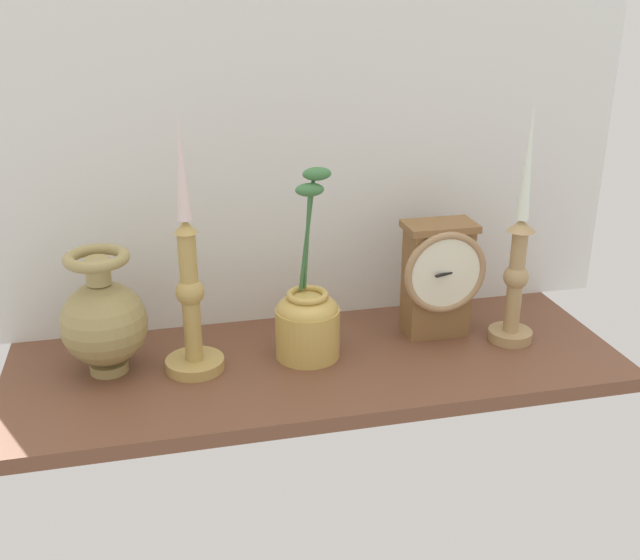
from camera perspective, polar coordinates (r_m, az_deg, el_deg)
ground_plane at (r=124.24cm, az=-0.21°, el=-6.54°), size 100.00×36.00×2.40cm
back_wall at (r=129.87cm, az=-2.09°, el=10.58°), size 120.00×2.00×65.00cm
mantel_clock at (r=129.50cm, az=9.02°, el=0.22°), size 14.48×8.75×20.23cm
candlestick_tall_left at (r=116.93cm, az=-9.87°, el=-1.23°), size 9.37×9.37×40.83cm
candlestick_tall_center at (r=128.96cm, az=14.80°, el=0.93°), size 7.49×7.49×40.93cm
brass_vase_bulbous at (r=120.86cm, az=-16.18°, el=-2.90°), size 13.44×13.44×20.09cm
brass_vase_jar at (r=121.87cm, az=-0.95°, el=-2.96°), size 10.63×10.63×32.14cm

